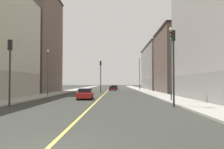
% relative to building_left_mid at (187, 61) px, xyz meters
% --- Properties ---
extents(sidewalk_left, '(3.44, 168.00, 0.15)m').
position_rel_building_left_mid_xyz_m(sidewalk_left, '(-7.30, 7.64, -6.36)').
color(sidewalk_left, '#9E9B93').
rests_on(sidewalk_left, ground).
extents(sidewalk_right, '(3.44, 168.00, 0.15)m').
position_rel_building_left_mid_xyz_m(sidewalk_right, '(-25.66, 7.64, -6.36)').
color(sidewalk_right, '#9E9B93').
rests_on(sidewalk_right, ground).
extents(lane_center_stripe, '(0.16, 154.00, 0.01)m').
position_rel_building_left_mid_xyz_m(lane_center_stripe, '(-16.48, 7.64, -6.43)').
color(lane_center_stripe, '#E5D14C').
rests_on(lane_center_stripe, ground).
extents(building_left_mid, '(11.46, 14.94, 12.86)m').
position_rel_building_left_mid_xyz_m(building_left_mid, '(0.00, 0.00, 0.00)').
color(building_left_mid, brown).
rests_on(building_left_mid, ground).
extents(building_left_far, '(11.46, 25.20, 12.83)m').
position_rel_building_left_mid_xyz_m(building_left_far, '(0.00, 22.53, -0.01)').
color(building_left_far, slate).
rests_on(building_left_far, ground).
extents(building_right_midblock, '(11.46, 16.38, 21.13)m').
position_rel_building_left_mid_xyz_m(building_right_midblock, '(-32.96, 1.52, 4.13)').
color(building_right_midblock, brown).
rests_on(building_right_midblock, ground).
extents(traffic_light_left_near, '(0.40, 0.32, 6.55)m').
position_rel_building_left_mid_xyz_m(traffic_light_left_near, '(-9.43, -28.05, -2.24)').
color(traffic_light_left_near, '#2D2D2D').
rests_on(traffic_light_left_near, ground).
extents(traffic_light_right_near, '(0.40, 0.32, 5.77)m').
position_rel_building_left_mid_xyz_m(traffic_light_right_near, '(-23.56, -28.05, -2.68)').
color(traffic_light_right_near, '#2D2D2D').
rests_on(traffic_light_right_near, ground).
extents(traffic_light_median_far, '(0.40, 0.32, 6.46)m').
position_rel_building_left_mid_xyz_m(traffic_light_median_far, '(-17.48, 0.17, -2.29)').
color(traffic_light_median_far, '#2D2D2D').
rests_on(traffic_light_median_far, ground).
extents(street_lamp_left_near, '(0.36, 0.36, 7.88)m').
position_rel_building_left_mid_xyz_m(street_lamp_left_near, '(-8.42, -22.70, -1.57)').
color(street_lamp_left_near, '#4C4C51').
rests_on(street_lamp_left_near, ground).
extents(street_lamp_right_near, '(0.36, 0.36, 6.83)m').
position_rel_building_left_mid_xyz_m(street_lamp_right_near, '(-24.54, -13.03, -2.12)').
color(street_lamp_right_near, '#4C4C51').
rests_on(street_lamp_right_near, ground).
extents(street_lamp_left_far, '(0.36, 0.36, 8.20)m').
position_rel_building_left_mid_xyz_m(street_lamp_left_far, '(-8.42, 12.15, -1.40)').
color(street_lamp_left_far, '#4C4C51').
rests_on(street_lamp_left_far, ground).
extents(car_maroon, '(1.92, 3.95, 1.21)m').
position_rel_building_left_mid_xyz_m(car_maroon, '(-15.22, 14.30, -5.83)').
color(car_maroon, maroon).
rests_on(car_maroon, ground).
extents(car_red, '(1.89, 4.39, 1.33)m').
position_rel_building_left_mid_xyz_m(car_red, '(-18.18, -18.78, -5.79)').
color(car_red, red).
rests_on(car_red, ground).
extents(car_black, '(1.96, 4.44, 1.27)m').
position_rel_building_left_mid_xyz_m(car_black, '(-14.85, 25.52, -5.81)').
color(car_black, black).
rests_on(car_black, ground).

